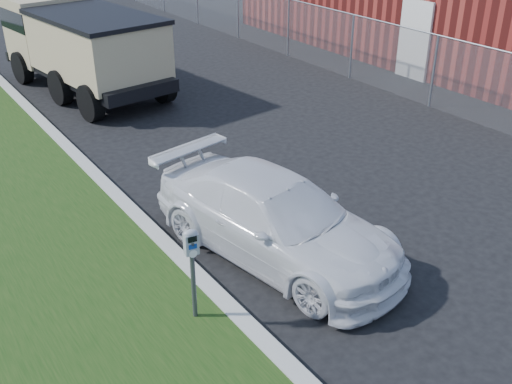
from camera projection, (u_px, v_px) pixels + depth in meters
ground at (366, 250)px, 9.37m from camera, size 120.00×120.00×0.00m
chainlink_fence at (353, 34)px, 16.91m from camera, size 0.06×30.06×30.00m
parking_meter at (192, 255)px, 7.32m from camera, size 0.20×0.15×1.30m
white_wagon at (275, 217)px, 9.04m from camera, size 2.55×4.55×1.25m
dump_truck at (79, 43)px, 15.94m from camera, size 2.94×6.03×2.27m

